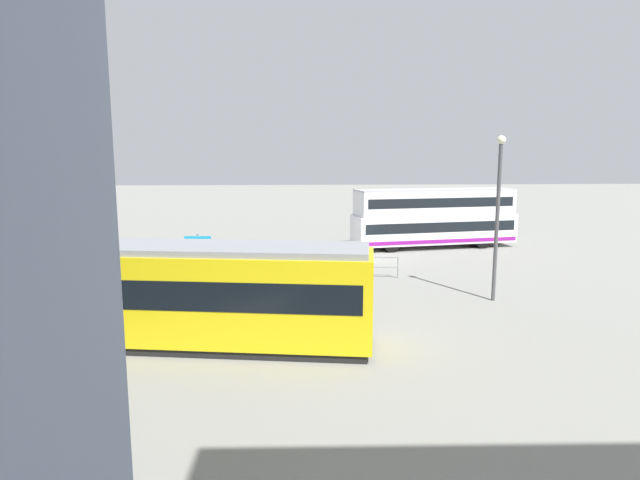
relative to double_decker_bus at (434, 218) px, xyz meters
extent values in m
plane|color=gray|center=(5.69, 3.57, -1.99)|extent=(160.00, 160.00, 0.00)
cube|color=white|center=(-0.01, 0.00, -0.71)|extent=(11.12, 4.34, 1.86)
cube|color=white|center=(-0.01, 0.00, 1.01)|extent=(10.78, 4.18, 1.56)
cube|color=black|center=(-0.01, 0.00, -0.48)|extent=(10.59, 4.27, 0.64)
cube|color=black|center=(-0.01, 0.00, 1.08)|extent=(10.25, 4.12, 0.60)
cube|color=#8C198C|center=(-0.01, 0.00, -1.39)|extent=(10.91, 4.34, 0.24)
cube|color=#B2B2B7|center=(-0.01, 0.00, 1.84)|extent=(10.78, 4.18, 0.10)
cylinder|color=black|center=(3.31, 0.59, -1.49)|extent=(1.41, 2.55, 1.00)
cylinder|color=black|center=(-2.94, -0.53, -1.49)|extent=(1.41, 2.55, 1.00)
cube|color=yellow|center=(14.11, 17.47, -0.33)|extent=(14.72, 4.72, 2.82)
cube|color=black|center=(14.11, 17.47, -0.05)|extent=(14.15, 4.66, 0.90)
cube|color=gray|center=(14.11, 17.47, 1.18)|extent=(14.41, 4.47, 0.20)
cube|color=black|center=(14.11, 17.47, -1.86)|extent=(14.42, 4.54, 0.25)
cylinder|color=#4C3F2D|center=(8.11, 9.33, -1.55)|extent=(0.14, 0.14, 0.88)
cylinder|color=#4C3F2D|center=(7.90, 9.28, -1.55)|extent=(0.14, 0.14, 0.88)
cylinder|color=#335938|center=(8.01, 9.31, -0.77)|extent=(0.39, 0.39, 0.68)
sphere|color=tan|center=(8.01, 9.31, -0.32)|extent=(0.24, 0.24, 0.24)
cylinder|color=black|center=(7.44, 12.29, -1.60)|extent=(0.14, 0.14, 0.78)
cylinder|color=black|center=(7.25, 12.18, -1.60)|extent=(0.14, 0.14, 0.78)
cylinder|color=navy|center=(7.34, 12.23, -0.90)|extent=(0.44, 0.44, 0.60)
sphere|color=beige|center=(7.34, 12.23, -0.49)|extent=(0.21, 0.21, 0.21)
cube|color=gray|center=(8.81, 8.34, -0.94)|extent=(9.32, 0.99, 0.06)
cube|color=gray|center=(8.81, 8.34, -1.44)|extent=(9.32, 0.99, 0.06)
cylinder|color=gray|center=(4.16, 8.80, -1.46)|extent=(0.07, 0.07, 1.05)
cylinder|color=gray|center=(8.81, 8.34, -1.46)|extent=(0.07, 0.07, 1.05)
cylinder|color=gray|center=(13.47, 7.87, -1.46)|extent=(0.07, 0.07, 1.05)
cylinder|color=slate|center=(14.02, 8.47, -0.86)|extent=(0.10, 0.10, 2.26)
cube|color=#1999D8|center=(14.02, 8.51, -0.16)|extent=(1.30, 0.09, 0.67)
cylinder|color=#4C4C51|center=(0.96, 13.09, 1.27)|extent=(0.16, 0.16, 6.52)
sphere|color=#F2EFCC|center=(0.96, 13.09, 4.68)|extent=(0.36, 0.36, 0.36)
camera|label=1|loc=(9.48, 34.48, 4.07)|focal=29.94mm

